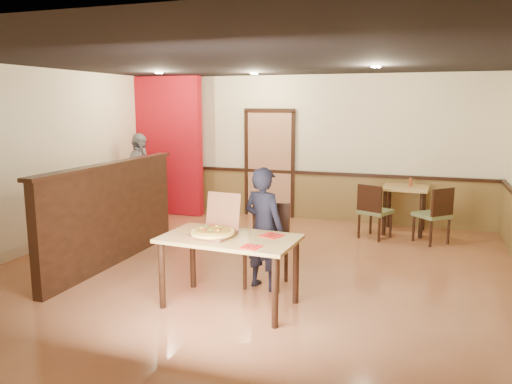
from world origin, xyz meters
TOP-DOWN VIEW (x-y plane):
  - floor at (0.00, 0.00)m, footprint 7.00×7.00m
  - ceiling at (0.00, 0.00)m, footprint 7.00×7.00m
  - wall_back at (0.00, 3.50)m, footprint 7.00×0.00m
  - wall_left at (-3.50, 0.00)m, footprint 0.00×7.00m
  - wainscot_back at (0.00, 3.47)m, footprint 7.00×0.04m
  - chair_rail_back at (0.00, 3.45)m, footprint 7.00×0.06m
  - back_door at (-0.80, 3.46)m, footprint 0.90×0.06m
  - booth_partition at (-2.00, -0.20)m, footprint 0.20×3.10m
  - red_accent_panel at (-2.90, 3.00)m, footprint 1.60×0.20m
  - spot_a at (-2.30, 1.80)m, footprint 0.14×0.14m
  - spot_b at (-0.80, 2.50)m, footprint 0.14×0.14m
  - spot_c at (1.40, 1.50)m, footprint 0.14×0.14m
  - main_table at (0.14, -1.08)m, footprint 1.54×0.94m
  - diner_chair at (0.33, -0.27)m, footprint 0.52×0.52m
  - side_chair_left at (1.37, 2.33)m, footprint 0.61×0.61m
  - side_chair_right at (2.35, 2.35)m, footprint 0.66×0.66m
  - side_table at (1.85, 2.94)m, footprint 0.81×0.81m
  - diner at (0.33, -0.42)m, footprint 0.64×0.52m
  - passerby at (-3.00, 2.17)m, footprint 0.52×1.04m
  - pizza_box at (-0.04, -1.07)m, footprint 0.47×0.54m
  - pizza at (-0.05, -1.11)m, footprint 0.60×0.60m
  - napkin_near at (0.50, -1.38)m, footprint 0.22×0.22m
  - napkin_far at (0.57, -0.88)m, footprint 0.28×0.28m
  - condiment at (1.93, 2.99)m, footprint 0.06×0.06m

SIDE VIEW (x-z plane):
  - floor at x=0.00m, z-range 0.00..0.00m
  - wainscot_back at x=0.00m, z-range 0.00..0.90m
  - side_chair_left at x=1.37m, z-range 0.04..0.98m
  - side_chair_right at x=2.35m, z-range 0.04..0.98m
  - diner_chair at x=0.33m, z-range 0.05..1.07m
  - side_table at x=1.85m, z-range 0.23..1.05m
  - main_table at x=0.14m, z-range 0.29..1.09m
  - booth_partition at x=-2.00m, z-range 0.01..1.46m
  - diner at x=0.33m, z-range 0.00..1.51m
  - napkin_near at x=0.50m, z-range 0.80..0.81m
  - napkin_far at x=0.57m, z-range 0.80..0.81m
  - pizza at x=-0.05m, z-range 0.83..0.86m
  - passerby at x=-3.00m, z-range 0.00..1.71m
  - pizza_box at x=-0.04m, z-range 0.63..1.08m
  - condiment at x=1.93m, z-range 0.82..0.97m
  - chair_rail_back at x=0.00m, z-range 0.89..0.95m
  - back_door at x=-0.80m, z-range 0.00..2.10m
  - red_accent_panel at x=-2.90m, z-range 0.01..2.79m
  - wall_back at x=0.00m, z-range -2.10..4.90m
  - wall_left at x=-3.50m, z-range -2.10..4.90m
  - spot_a at x=-2.30m, z-range 2.77..2.79m
  - spot_b at x=-0.80m, z-range 2.77..2.79m
  - spot_c at x=1.40m, z-range 2.77..2.79m
  - ceiling at x=0.00m, z-range 2.80..2.80m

